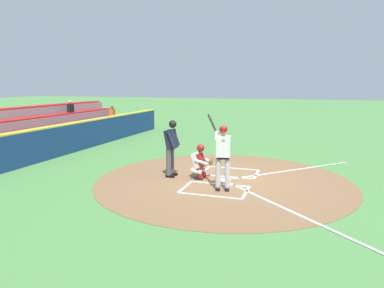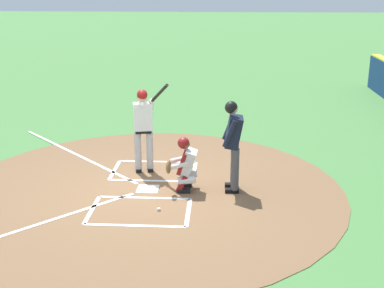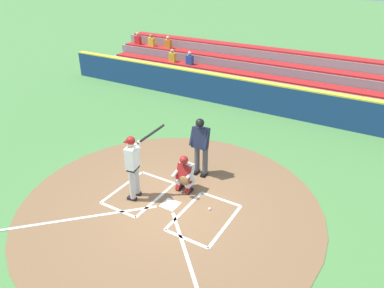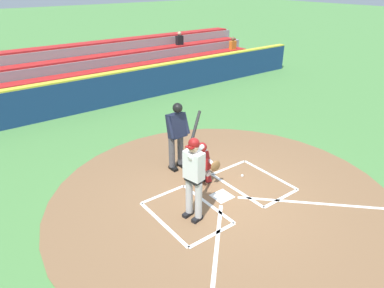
% 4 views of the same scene
% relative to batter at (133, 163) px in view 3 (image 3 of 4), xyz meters
% --- Properties ---
extents(ground_plane, '(120.00, 120.00, 0.00)m').
position_rel_batter_xyz_m(ground_plane, '(-0.99, -0.20, -1.10)').
color(ground_plane, '#4C8442').
extents(dirt_circle, '(8.00, 8.00, 0.01)m').
position_rel_batter_xyz_m(dirt_circle, '(-0.99, -0.20, -1.09)').
color(dirt_circle, brown).
rests_on(dirt_circle, ground).
extents(home_plate_and_chalk, '(7.93, 4.91, 0.01)m').
position_rel_batter_xyz_m(home_plate_and_chalk, '(-0.99, 0.68, -1.08)').
color(home_plate_and_chalk, white).
rests_on(home_plate_and_chalk, dirt_circle).
extents(batter, '(0.85, 0.86, 2.13)m').
position_rel_batter_xyz_m(batter, '(0.00, 0.00, 0.00)').
color(batter, '#BCBCBC').
rests_on(batter, ground).
extents(catcher, '(0.59, 0.62, 1.13)m').
position_rel_batter_xyz_m(catcher, '(-0.98, -0.96, -0.51)').
color(catcher, black).
rests_on(catcher, ground).
extents(plate_umpire, '(0.58, 0.41, 1.86)m').
position_rel_batter_xyz_m(plate_umpire, '(-0.93, -1.93, -0.02)').
color(plate_umpire, '#4C4C51').
rests_on(plate_umpire, ground).
extents(baseball, '(0.07, 0.07, 0.07)m').
position_rel_batter_xyz_m(baseball, '(-2.00, -0.55, -1.06)').
color(baseball, white).
rests_on(baseball, ground).
extents(backstop_wall, '(22.00, 0.36, 1.31)m').
position_rel_batter_xyz_m(backstop_wall, '(-0.99, -7.70, -0.45)').
color(backstop_wall, navy).
rests_on(backstop_wall, ground).
extents(bleacher_stand, '(20.00, 3.40, 2.10)m').
position_rel_batter_xyz_m(bleacher_stand, '(-0.98, -10.40, -0.39)').
color(bleacher_stand, gray).
rests_on(bleacher_stand, ground).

